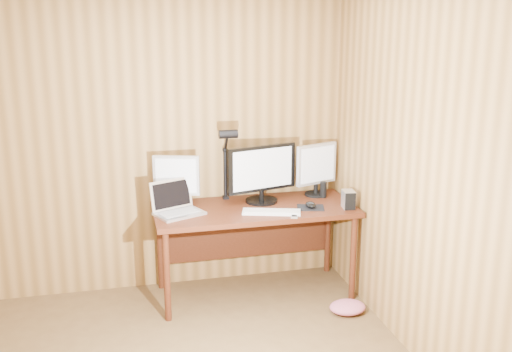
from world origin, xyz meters
name	(u,v)px	position (x,y,z in m)	size (l,w,h in m)	color
room_shell	(147,223)	(0.00, 0.00, 1.25)	(4.00, 4.00, 4.00)	brown
desk	(252,219)	(0.93, 1.70, 0.63)	(1.60, 0.70, 0.75)	#481E0F
monitor_center	(262,173)	(1.02, 1.75, 1.00)	(0.60, 0.26, 0.47)	black
monitor_left	(177,180)	(0.33, 1.79, 0.97)	(0.36, 0.17, 0.42)	black
monitor_right	(316,168)	(1.51, 1.83, 0.99)	(0.38, 0.19, 0.44)	black
laptop	(176,205)	(0.30, 1.63, 0.81)	(0.43, 0.39, 0.25)	silver
keyboard	(271,212)	(1.02, 1.45, 0.76)	(0.47, 0.26, 0.02)	white
mousepad	(311,208)	(1.36, 1.51, 0.75)	(0.21, 0.17, 0.00)	black
mouse	(311,205)	(1.36, 1.51, 0.77)	(0.07, 0.12, 0.04)	black
hard_drive	(348,199)	(1.65, 1.43, 0.82)	(0.11, 0.14, 0.14)	silver
phone	(294,216)	(1.17, 1.33, 0.76)	(0.08, 0.11, 0.01)	silver
speaker	(323,190)	(1.55, 1.75, 0.82)	(0.06, 0.06, 0.13)	black
desk_lamp	(227,154)	(0.75, 1.83, 1.15)	(0.15, 0.21, 0.65)	black
fabric_pile	(347,307)	(1.55, 1.13, 0.05)	(0.28, 0.23, 0.09)	#C76078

